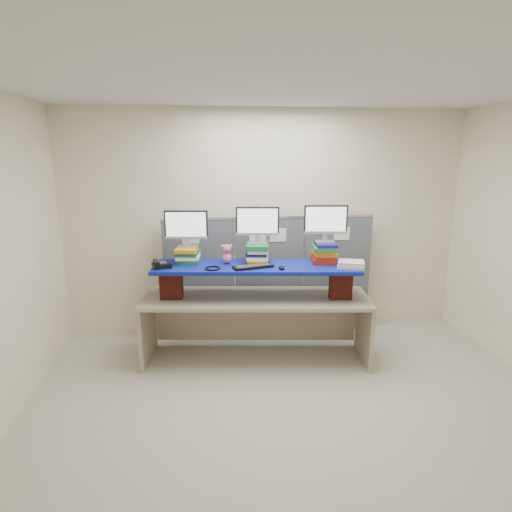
{
  "coord_description": "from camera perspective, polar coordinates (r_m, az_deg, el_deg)",
  "views": [
    {
      "loc": [
        -0.78,
        -3.27,
        2.34
      ],
      "look_at": [
        -0.25,
        1.12,
        1.21
      ],
      "focal_mm": 30.0,
      "sensor_mm": 36.0,
      "label": 1
    }
  ],
  "objects": [
    {
      "name": "brick_pier_right",
      "position": [
        4.69,
        11.22,
        -3.7
      ],
      "size": [
        0.25,
        0.16,
        0.32
      ],
      "primitive_type": "cube",
      "rotation": [
        0.0,
        0.0,
        -0.12
      ],
      "color": "maroon",
      "rests_on": "desk"
    },
    {
      "name": "desk",
      "position": [
        4.75,
        0.0,
        -7.15
      ],
      "size": [
        2.53,
        1.01,
        0.75
      ],
      "rotation": [
        0.0,
        0.0,
        -0.12
      ],
      "color": "tan",
      "rests_on": "ground"
    },
    {
      "name": "mouse",
      "position": [
        4.44,
        3.43,
        -1.54
      ],
      "size": [
        0.06,
        0.11,
        0.03
      ],
      "primitive_type": "ellipsoid",
      "rotation": [
        0.0,
        0.0,
        -0.02
      ],
      "color": "black",
      "rests_on": "blue_board"
    },
    {
      "name": "desk_phone",
      "position": [
        4.6,
        -12.55,
        -1.14
      ],
      "size": [
        0.23,
        0.21,
        0.08
      ],
      "rotation": [
        0.0,
        0.0,
        0.29
      ],
      "color": "black",
      "rests_on": "blue_board"
    },
    {
      "name": "binder_stack",
      "position": [
        4.61,
        12.56,
        -1.07
      ],
      "size": [
        0.33,
        0.3,
        0.07
      ],
      "rotation": [
        0.0,
        0.0,
        -0.33
      ],
      "color": "beige",
      "rests_on": "blue_board"
    },
    {
      "name": "room",
      "position": [
        3.49,
        6.24,
        -1.35
      ],
      "size": [
        5.0,
        4.0,
        2.8
      ],
      "color": "#F7EACB",
      "rests_on": "ground"
    },
    {
      "name": "monitor_center",
      "position": [
        4.61,
        0.2,
        4.43
      ],
      "size": [
        0.47,
        0.15,
        0.41
      ],
      "rotation": [
        0.0,
        0.0,
        -0.12
      ],
      "color": "#B4B4BA",
      "rests_on": "book_stack_center"
    },
    {
      "name": "plush_toy",
      "position": [
        4.63,
        -3.9,
        0.3
      ],
      "size": [
        0.12,
        0.09,
        0.21
      ],
      "rotation": [
        0.0,
        0.0,
        -0.2
      ],
      "color": "#FF61B5",
      "rests_on": "blue_board"
    },
    {
      "name": "book_stack_left",
      "position": [
        4.75,
        -9.09,
        0.18
      ],
      "size": [
        0.28,
        0.33,
        0.17
      ],
      "color": "#1D7037",
      "rests_on": "blue_board"
    },
    {
      "name": "blue_board",
      "position": [
        4.59,
        0.0,
        -1.45
      ],
      "size": [
        2.24,
        0.8,
        0.04
      ],
      "primitive_type": "cube",
      "rotation": [
        0.0,
        0.0,
        -0.12
      ],
      "color": "navy",
      "rests_on": "brick_pier_left"
    },
    {
      "name": "headset",
      "position": [
        4.46,
        -5.8,
        -1.62
      ],
      "size": [
        0.2,
        0.2,
        0.02
      ],
      "primitive_type": "torus",
      "rotation": [
        0.0,
        0.0,
        0.26
      ],
      "color": "black",
      "rests_on": "blue_board"
    },
    {
      "name": "keyboard",
      "position": [
        4.48,
        -0.4,
        -1.41
      ],
      "size": [
        0.44,
        0.24,
        0.03
      ],
      "rotation": [
        0.0,
        0.0,
        0.25
      ],
      "color": "black",
      "rests_on": "blue_board"
    },
    {
      "name": "brick_pier_left",
      "position": [
        4.69,
        -11.22,
        -3.71
      ],
      "size": [
        0.25,
        0.16,
        0.32
      ],
      "primitive_type": "cube",
      "rotation": [
        0.0,
        0.0,
        -0.12
      ],
      "color": "maroon",
      "rests_on": "desk"
    },
    {
      "name": "book_stack_right",
      "position": [
        4.74,
        9.06,
        0.47
      ],
      "size": [
        0.29,
        0.35,
        0.22
      ],
      "color": "maroon",
      "rests_on": "blue_board"
    },
    {
      "name": "monitor_right",
      "position": [
        4.67,
        9.26,
        4.58
      ],
      "size": [
        0.47,
        0.15,
        0.41
      ],
      "rotation": [
        0.0,
        0.0,
        -0.12
      ],
      "color": "#B4B4BA",
      "rests_on": "book_stack_right"
    },
    {
      "name": "cubicle_partition",
      "position": [
        5.34,
        1.77,
        -2.74
      ],
      "size": [
        2.6,
        0.06,
        1.53
      ],
      "color": "#4E535C",
      "rests_on": "ground"
    },
    {
      "name": "book_stack_center",
      "position": [
        4.68,
        0.19,
        0.42
      ],
      "size": [
        0.28,
        0.33,
        0.21
      ],
      "color": "orange",
      "rests_on": "blue_board"
    },
    {
      "name": "monitor_left",
      "position": [
        4.67,
        -9.28,
        3.9
      ],
      "size": [
        0.47,
        0.15,
        0.41
      ],
      "rotation": [
        0.0,
        0.0,
        -0.12
      ],
      "color": "#B4B4BA",
      "rests_on": "book_stack_left"
    }
  ]
}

